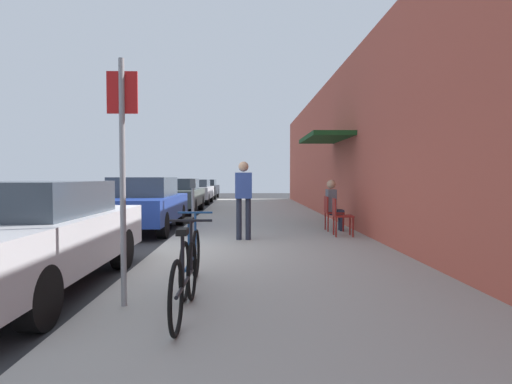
# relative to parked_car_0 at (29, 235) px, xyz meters

# --- Properties ---
(ground_plane) EXTENTS (60.00, 60.00, 0.00)m
(ground_plane) POSITION_rel_parked_car_0_xyz_m (1.10, 2.50, -0.74)
(ground_plane) COLOR #2D2D30
(sidewalk_slab) EXTENTS (4.50, 32.00, 0.12)m
(sidewalk_slab) POSITION_rel_parked_car_0_xyz_m (3.35, 4.50, -0.68)
(sidewalk_slab) COLOR #9E9B93
(sidewalk_slab) RESTS_ON ground_plane
(building_facade) EXTENTS (1.40, 32.00, 4.75)m
(building_facade) POSITION_rel_parked_car_0_xyz_m (5.74, 4.51, 1.63)
(building_facade) COLOR #BC5442
(building_facade) RESTS_ON ground_plane
(parked_car_0) EXTENTS (1.80, 4.40, 1.43)m
(parked_car_0) POSITION_rel_parked_car_0_xyz_m (0.00, 0.00, 0.00)
(parked_car_0) COLOR #B7B7BC
(parked_car_0) RESTS_ON ground_plane
(parked_car_1) EXTENTS (1.80, 4.40, 1.48)m
(parked_car_1) POSITION_rel_parked_car_0_xyz_m (0.00, 6.05, 0.01)
(parked_car_1) COLOR navy
(parked_car_1) RESTS_ON ground_plane
(parked_car_2) EXTENTS (1.80, 4.40, 1.42)m
(parked_car_2) POSITION_rel_parked_car_0_xyz_m (0.00, 11.98, -0.01)
(parked_car_2) COLOR #47514C
(parked_car_2) RESTS_ON ground_plane
(parked_car_3) EXTENTS (1.80, 4.40, 1.34)m
(parked_car_3) POSITION_rel_parked_car_0_xyz_m (0.00, 17.79, -0.03)
(parked_car_3) COLOR #B7B7BC
(parked_car_3) RESTS_ON ground_plane
(parked_car_4) EXTENTS (1.80, 4.40, 1.31)m
(parked_car_4) POSITION_rel_parked_car_0_xyz_m (0.00, 23.16, -0.05)
(parked_car_4) COLOR black
(parked_car_4) RESTS_ON ground_plane
(parking_meter) EXTENTS (0.12, 0.10, 1.32)m
(parking_meter) POSITION_rel_parked_car_0_xyz_m (1.55, 4.44, 0.14)
(parking_meter) COLOR slate
(parking_meter) RESTS_ON sidewalk_slab
(street_sign) EXTENTS (0.32, 0.06, 2.60)m
(street_sign) POSITION_rel_parked_car_0_xyz_m (1.50, -1.00, 0.90)
(street_sign) COLOR gray
(street_sign) RESTS_ON sidewalk_slab
(bicycle_0) EXTENTS (0.46, 1.71, 0.90)m
(bicycle_0) POSITION_rel_parked_car_0_xyz_m (2.19, -1.34, -0.26)
(bicycle_0) COLOR black
(bicycle_0) RESTS_ON sidewalk_slab
(bicycle_1) EXTENTS (0.46, 1.71, 0.90)m
(bicycle_1) POSITION_rel_parked_car_0_xyz_m (2.12, -0.32, -0.26)
(bicycle_1) COLOR black
(bicycle_1) RESTS_ON sidewalk_slab
(cafe_chair_0) EXTENTS (0.47, 0.47, 0.87)m
(cafe_chair_0) POSITION_rel_parked_car_0_xyz_m (4.97, 4.08, -0.12)
(cafe_chair_0) COLOR maroon
(cafe_chair_0) RESTS_ON sidewalk_slab
(cafe_chair_1) EXTENTS (0.44, 0.44, 0.87)m
(cafe_chair_1) POSITION_rel_parked_car_0_xyz_m (4.97, 5.05, -0.12)
(cafe_chair_1) COLOR maroon
(cafe_chair_1) RESTS_ON sidewalk_slab
(seated_patron_1) EXTENTS (0.43, 0.36, 1.29)m
(seated_patron_1) POSITION_rel_parked_car_0_xyz_m (5.03, 5.05, 0.07)
(seated_patron_1) COLOR #232838
(seated_patron_1) RESTS_ON sidewalk_slab
(pedestrian_standing) EXTENTS (0.36, 0.22, 1.70)m
(pedestrian_standing) POSITION_rel_parked_car_0_xyz_m (2.75, 3.58, 0.38)
(pedestrian_standing) COLOR #232838
(pedestrian_standing) RESTS_ON sidewalk_slab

